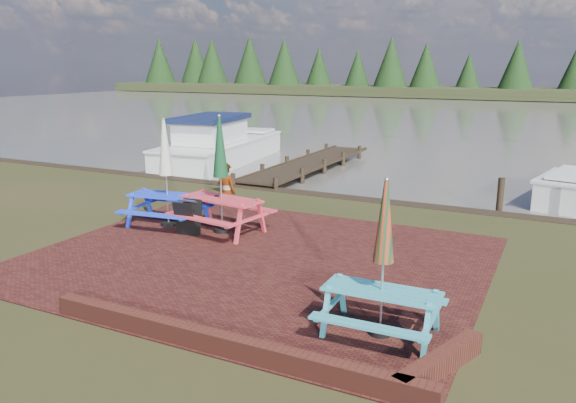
% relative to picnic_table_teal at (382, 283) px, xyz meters
% --- Properties ---
extents(ground, '(120.00, 120.00, 0.00)m').
position_rel_picnic_table_teal_xyz_m(ground, '(-3.29, 1.09, -0.82)').
color(ground, black).
rests_on(ground, ground).
extents(paving, '(9.00, 7.50, 0.02)m').
position_rel_picnic_table_teal_xyz_m(paving, '(-3.29, 2.09, -0.81)').
color(paving, black).
rests_on(paving, ground).
extents(brick_wall, '(6.21, 1.79, 0.30)m').
position_rel_picnic_table_teal_xyz_m(brick_wall, '(-1.15, -1.33, -0.67)').
color(brick_wall, '#4C1E16').
rests_on(brick_wall, ground).
extents(water, '(120.00, 60.00, 0.02)m').
position_rel_picnic_table_teal_xyz_m(water, '(-3.29, 38.09, -0.82)').
color(water, '#4C4941').
rests_on(water, ground).
extents(far_treeline, '(120.00, 10.00, 8.10)m').
position_rel_picnic_table_teal_xyz_m(far_treeline, '(-3.29, 67.09, 2.46)').
color(far_treeline, black).
rests_on(far_treeline, ground).
extents(picnic_table_teal, '(1.72, 1.54, 2.35)m').
position_rel_picnic_table_teal_xyz_m(picnic_table_teal, '(0.00, 0.00, 0.00)').
color(picnic_table_teal, teal).
rests_on(picnic_table_teal, ground).
extents(picnic_table_red, '(2.23, 2.05, 2.76)m').
position_rel_picnic_table_teal_xyz_m(picnic_table_red, '(-4.96, 3.38, 0.15)').
color(picnic_table_red, '#C6323D').
rests_on(picnic_table_red, ground).
extents(picnic_table_blue, '(2.09, 1.91, 2.64)m').
position_rel_picnic_table_teal_xyz_m(picnic_table_blue, '(-6.44, 3.24, 0.10)').
color(picnic_table_blue, blue).
rests_on(picnic_table_blue, ground).
extents(chalkboard, '(0.53, 0.52, 0.83)m').
position_rel_picnic_table_teal_xyz_m(chalkboard, '(-5.53, 2.82, -0.39)').
color(chalkboard, black).
rests_on(chalkboard, ground).
extents(jetty, '(1.76, 9.08, 1.00)m').
position_rel_picnic_table_teal_xyz_m(jetty, '(-6.79, 12.37, -0.71)').
color(jetty, black).
rests_on(jetty, ground).
extents(boat_jetty, '(3.67, 8.09, 2.26)m').
position_rel_picnic_table_teal_xyz_m(boat_jetty, '(-11.05, 12.55, -0.35)').
color(boat_jetty, silver).
rests_on(boat_jetty, ground).
extents(person, '(0.74, 0.55, 1.87)m').
position_rel_picnic_table_teal_xyz_m(person, '(-7.14, 6.98, 0.11)').
color(person, gray).
rests_on(person, ground).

